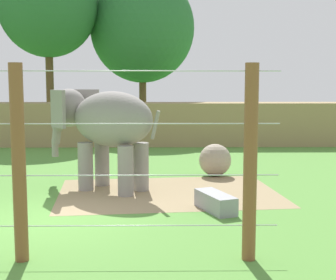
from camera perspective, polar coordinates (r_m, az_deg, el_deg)
ground_plane at (r=11.82m, az=-14.07°, el=-9.00°), size 120.00×120.00×0.00m
dirt_patch at (r=14.27m, az=0.05°, el=-6.05°), size 6.62×4.98×0.01m
embankment_wall at (r=24.81m, az=-7.02°, el=1.84°), size 36.00×1.80×2.11m
elephant at (r=14.56m, az=-7.34°, el=1.91°), size 3.59×2.86×2.95m
enrichment_ball at (r=16.72m, az=5.44°, el=-2.30°), size 1.08×1.08×1.08m
cable_fence at (r=9.05m, az=-17.63°, el=-2.59°), size 9.50×0.24×3.49m
feed_trough at (r=12.32m, az=5.47°, el=-7.12°), size 0.97×1.49×0.44m
tree_left_of_centre at (r=29.93m, az=-13.67°, el=14.81°), size 5.63×5.63×10.43m
tree_behind_wall at (r=31.03m, az=-2.97°, el=12.74°), size 6.35×6.35×9.74m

